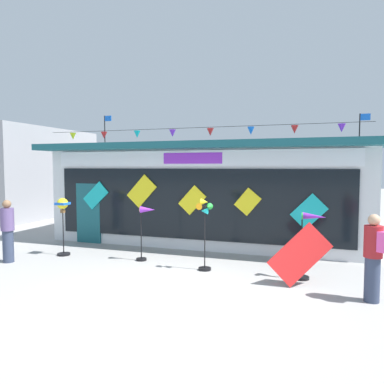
# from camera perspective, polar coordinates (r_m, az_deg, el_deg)

# --- Properties ---
(ground_plane) EXTENTS (80.00, 80.00, 0.00)m
(ground_plane) POSITION_cam_1_polar(r_m,az_deg,el_deg) (7.75, -4.13, -15.40)
(ground_plane) COLOR #9E9B99
(kite_shop_building) EXTENTS (10.66, 6.69, 4.68)m
(kite_shop_building) POSITION_cam_1_polar(r_m,az_deg,el_deg) (13.92, 3.94, 0.27)
(kite_shop_building) COLOR silver
(kite_shop_building) RESTS_ON ground_plane
(wind_spinner_far_left) EXTENTS (0.37, 0.37, 1.66)m
(wind_spinner_far_left) POSITION_cam_1_polar(r_m,az_deg,el_deg) (11.20, -19.44, -3.05)
(wind_spinner_far_left) COLOR black
(wind_spinner_far_left) RESTS_ON ground_plane
(wind_spinner_left) EXTENTS (0.56, 0.29, 1.50)m
(wind_spinner_left) POSITION_cam_1_polar(r_m,az_deg,el_deg) (10.05, -7.24, -4.89)
(wind_spinner_left) COLOR black
(wind_spinner_left) RESTS_ON ground_plane
(wind_spinner_center_left) EXTENTS (0.38, 0.31, 1.79)m
(wind_spinner_center_left) POSITION_cam_1_polar(r_m,az_deg,el_deg) (9.04, 1.96, -4.82)
(wind_spinner_center_left) COLOR black
(wind_spinner_center_left) RESTS_ON ground_plane
(wind_spinner_center_right) EXTENTS (0.72, 0.37, 1.53)m
(wind_spinner_center_right) POSITION_cam_1_polar(r_m,az_deg,el_deg) (8.76, 17.66, -7.03)
(wind_spinner_center_right) COLOR black
(wind_spinner_center_right) RESTS_ON ground_plane
(person_near_camera) EXTENTS (0.34, 0.34, 1.68)m
(person_near_camera) POSITION_cam_1_polar(r_m,az_deg,el_deg) (11.03, -26.72, -5.38)
(person_near_camera) COLOR #333D56
(person_near_camera) RESTS_ON ground_plane
(person_mid_plaza) EXTENTS (0.47, 0.44, 1.68)m
(person_mid_plaza) POSITION_cam_1_polar(r_m,az_deg,el_deg) (7.81, 26.42, -8.88)
(person_mid_plaza) COLOR #333D56
(person_mid_plaza) RESTS_ON ground_plane
(display_kite_on_ground) EXTENTS (1.36, 0.47, 1.36)m
(display_kite_on_ground) POSITION_cam_1_polar(r_m,az_deg,el_deg) (8.32, 16.41, -9.30)
(display_kite_on_ground) COLOR red
(display_kite_on_ground) RESTS_ON ground_plane
(neighbour_building) EXTENTS (6.05, 6.85, 4.47)m
(neighbour_building) POSITION_cam_1_polar(r_m,az_deg,el_deg) (21.67, -26.27, 2.71)
(neighbour_building) COLOR #99999E
(neighbour_building) RESTS_ON ground_plane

